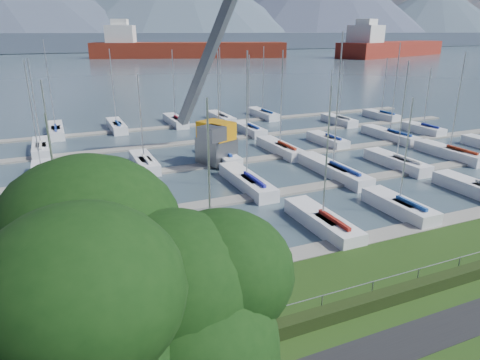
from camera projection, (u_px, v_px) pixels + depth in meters
path at (380, 351)px, 18.28m from camera, size 160.00×2.00×0.04m
water at (68, 56)px, 246.05m from camera, size 800.00×540.00×0.20m
hedge at (344, 310)px, 20.42m from camera, size 80.00×0.70×0.70m
fence at (340, 291)px, 20.49m from camera, size 80.00×0.04×0.04m
foothill at (62, 42)px, 304.53m from camera, size 900.00×80.00×12.00m
docks at (185, 168)px, 43.46m from camera, size 90.00×41.60×0.25m
tree at (118, 299)px, 9.23m from camera, size 7.88×7.74×10.73m
crane at (216, 109)px, 44.67m from camera, size 7.88×12.85×22.35m
cargo_ship_mid at (181, 50)px, 226.83m from camera, size 101.65×48.27×21.50m
cargo_ship_east at (389, 49)px, 239.16m from camera, size 87.76×46.08×21.50m
sailboat_fleet at (148, 113)px, 42.58m from camera, size 75.85×49.35×13.52m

